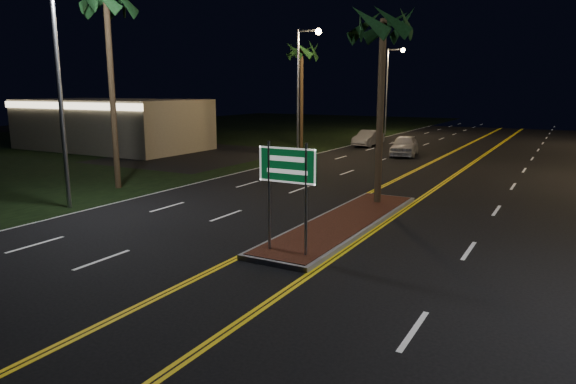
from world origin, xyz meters
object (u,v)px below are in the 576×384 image
Objects in this scene: highway_sign at (287,176)px; streetlight_left_far at (390,81)px; car_near at (404,144)px; car_far at (368,137)px; palm_left_far at (302,52)px; commercial_building at (112,124)px; streetlight_left_mid at (303,77)px; median_island at (344,222)px; streetlight_left_near at (64,67)px; palm_median at (383,25)px; palm_left_near at (106,3)px.

highway_sign is 42.67m from streetlight_left_far.
car_near is 1.11× the size of car_far.
streetlight_left_far is 1.02× the size of palm_left_far.
streetlight_left_mid is (15.39, 4.01, 3.65)m from commercial_building.
streetlight_left_mid reaches higher than car_near.
median_island is at bearing -69.76° from car_far.
car_far is (2.12, -11.85, -4.87)m from streetlight_left_far.
highway_sign is 24.90m from car_near.
car_far is (4.31, 4.15, -6.96)m from palm_left_far.
palm_left_far is 11.26m from car_near.
median_island is 1.14× the size of streetlight_left_near.
streetlight_left_near is 1.90× the size of car_far.
palm_left_far is 1.68× the size of car_near.
median_island is 1.14× the size of streetlight_left_far.
streetlight_left_far is 18.59m from car_near.
median_island is at bearing -26.55° from commercial_building.
palm_median is 21.69m from palm_left_far.
streetlight_left_near is 1.08× the size of palm_median.
commercial_building is at bearing 146.52° from highway_sign.
palm_left_far is (-2.19, -16.00, 2.09)m from streetlight_left_far.
commercial_building is at bearing 133.90° from streetlight_left_near.
commercial_building is at bearing 159.95° from palm_median.
car_near is at bearing -4.24° from palm_left_far.
streetlight_left_mid is 1.08× the size of palm_median.
car_far is at bearing 75.39° from streetlight_left_mid.
car_far is (-8.49, 21.65, -6.49)m from palm_median.
median_island is at bearing -58.02° from streetlight_left_mid.
streetlight_left_mid is at bearing 83.27° from palm_left_near.
commercial_building reaches higher than car_far.
streetlight_left_near is 0.92× the size of palm_left_near.
palm_median reaches higher than highway_sign.
streetlight_left_near is at bearing -64.74° from palm_left_near.
streetlight_left_mid is (-10.61, 17.00, 5.57)m from median_island.
palm_left_near reaches higher than car_near.
median_island is 20.73m from car_near.
palm_median reaches higher than median_island.
highway_sign is at bearing -63.08° from palm_left_far.
palm_left_near reaches higher than commercial_building.
commercial_building is 16.47m from palm_left_far.
car_near is at bearing 26.45° from streetlight_left_mid.
streetlight_left_mid is at bearing -61.33° from palm_left_far.
streetlight_left_far is (-10.61, 37.00, 5.57)m from median_island.
palm_median is at bearing 31.49° from streetlight_left_near.
streetlight_left_near and streetlight_left_mid have the same top height.
streetlight_left_mid is 0.92× the size of palm_left_near.
palm_median is at bearing -20.05° from commercial_building.
commercial_building is 1.67× the size of streetlight_left_far.
streetlight_left_far is 1.08× the size of palm_median.
streetlight_left_far reaches higher than commercial_building.
streetlight_left_near reaches higher than car_far.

